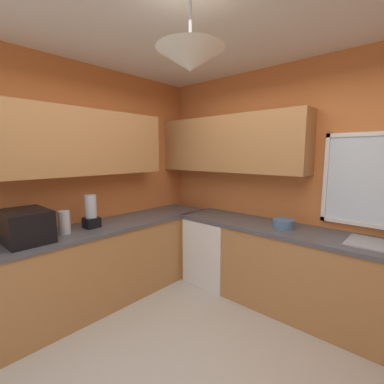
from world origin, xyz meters
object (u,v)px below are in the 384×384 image
object	(u,v)px
dishwasher	(215,250)
sink_assembly	(384,245)
blender_appliance	(91,213)
microwave	(25,226)
bowl	(283,224)
kettle	(64,222)

from	to	relation	value
dishwasher	sink_assembly	distance (m)	1.85
blender_appliance	microwave	bearing A→B (deg)	-90.00
dishwasher	bowl	xyz separation A→B (m)	(0.89, 0.03, 0.51)
dishwasher	bowl	world-z (taller)	bowl
kettle	blender_appliance	world-z (taller)	blender_appliance
kettle	bowl	world-z (taller)	kettle
dishwasher	microwave	bearing A→B (deg)	-108.45
bowl	blender_appliance	size ratio (longest dim) A/B	0.64
microwave	dishwasher	bearing A→B (deg)	71.55
kettle	dishwasher	bearing A→B (deg)	68.71
sink_assembly	kettle	bearing A→B (deg)	-145.34
dishwasher	kettle	xyz separation A→B (m)	(-0.64, -1.64, 0.58)
kettle	blender_appliance	distance (m)	0.30
microwave	bowl	distance (m)	2.54
dishwasher	sink_assembly	size ratio (longest dim) A/B	1.49
kettle	blender_appliance	xyz separation A→B (m)	(-0.02, 0.29, 0.05)
microwave	sink_assembly	xyz separation A→B (m)	(2.45, 2.02, -0.13)
kettle	microwave	bearing A→B (deg)	-93.40
blender_appliance	bowl	bearing A→B (deg)	41.57
sink_assembly	blender_appliance	xyz separation A→B (m)	(-2.45, -1.39, 0.15)
sink_assembly	bowl	distance (m)	0.90
dishwasher	bowl	size ratio (longest dim) A/B	3.68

